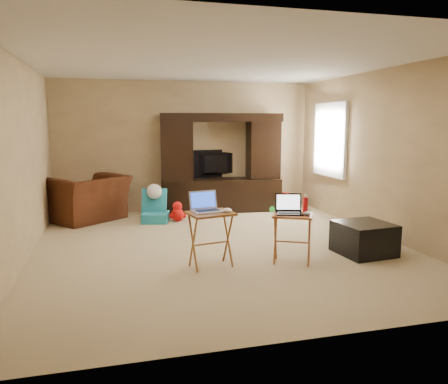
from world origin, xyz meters
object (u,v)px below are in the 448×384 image
object	(u,v)px
recliner	(87,198)
push_toy	(277,200)
child_rocker	(155,206)
mouse_right	(307,214)
television	(218,164)
tray_table_right	(292,239)
tray_table_left	(211,240)
ottoman	(364,238)
laptop_left	(208,202)
entertainment_center	(221,163)
mouse_left	(228,210)
plush_toy	(178,211)
water_bottle	(305,205)
laptop_right	(289,204)

from	to	relation	value
recliner	push_toy	size ratio (longest dim) A/B	2.35
child_rocker	mouse_right	xyz separation A→B (m)	(1.53, -2.79, 0.35)
television	tray_table_right	size ratio (longest dim) A/B	1.56
recliner	tray_table_left	size ratio (longest dim) A/B	1.82
ottoman	tray_table_left	world-z (taller)	tray_table_left
child_rocker	tray_table_left	size ratio (longest dim) A/B	0.87
ottoman	laptop_left	size ratio (longest dim) A/B	1.86
child_rocker	tray_table_right	world-z (taller)	tray_table_right
entertainment_center	push_toy	xyz separation A→B (m)	(1.09, -0.24, -0.75)
ottoman	mouse_right	world-z (taller)	mouse_right
mouse_left	mouse_right	size ratio (longest dim) A/B	1.09
tray_table_right	mouse_left	size ratio (longest dim) A/B	4.52
tray_table_left	push_toy	bearing A→B (deg)	44.68
entertainment_center	recliner	xyz separation A→B (m)	(-2.49, -0.24, -0.55)
plush_toy	laptop_left	xyz separation A→B (m)	(-0.01, -2.50, 0.61)
entertainment_center	push_toy	bearing A→B (deg)	-5.98
ottoman	tray_table_left	bearing A→B (deg)	-179.86
child_rocker	mouse_left	xyz separation A→B (m)	(0.59, -2.64, 0.41)
push_toy	tray_table_left	xyz separation A→B (m)	(-2.04, -3.02, 0.14)
tray_table_right	mouse_right	world-z (taller)	mouse_right
mouse_left	water_bottle	xyz separation A→B (m)	(1.01, 0.05, 0.01)
tray_table_right	laptop_right	world-z (taller)	laptop_right
television	child_rocker	distance (m)	1.74
entertainment_center	child_rocker	distance (m)	1.65
television	laptop_left	size ratio (longest dim) A/B	2.74
push_toy	mouse_left	bearing A→B (deg)	-110.32
child_rocker	laptop_left	xyz separation A→B (m)	(0.37, -2.54, 0.50)
mouse_left	ottoman	bearing A→B (deg)	2.29
child_rocker	mouse_left	bearing A→B (deg)	-62.71
entertainment_center	television	distance (m)	0.23
child_rocker	mouse_right	distance (m)	3.20
tray_table_right	water_bottle	world-z (taller)	water_bottle
child_rocker	recliner	bearing A→B (deg)	173.54
ottoman	water_bottle	size ratio (longest dim) A/B	3.44
tray_table_left	mouse_right	world-z (taller)	tray_table_left
push_toy	laptop_right	size ratio (longest dim) A/B	1.61
push_toy	laptop_left	world-z (taller)	laptop_left
television	ottoman	size ratio (longest dim) A/B	1.48
entertainment_center	water_bottle	bearing A→B (deg)	-79.17
tray_table_left	tray_table_right	bearing A→B (deg)	-17.18
television	ottoman	world-z (taller)	television
television	laptop_left	world-z (taller)	television
child_rocker	laptop_left	world-z (taller)	laptop_left
television	ottoman	bearing A→B (deg)	98.49
child_rocker	entertainment_center	bearing A→B (deg)	41.72
television	recliner	xyz separation A→B (m)	(-2.49, -0.47, -0.51)
ottoman	water_bottle	world-z (taller)	water_bottle
laptop_left	water_bottle	bearing A→B (deg)	-12.60
entertainment_center	mouse_left	distance (m)	3.42
laptop_right	tray_table_left	bearing A→B (deg)	-167.70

